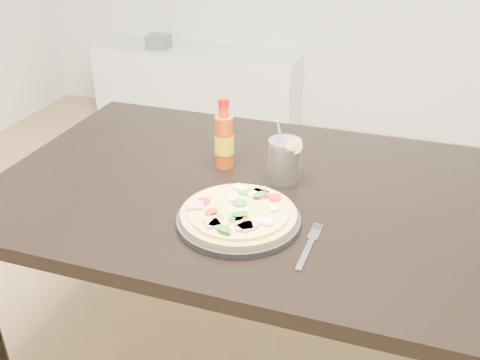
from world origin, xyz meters
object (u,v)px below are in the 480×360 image
(plate, at_px, (239,220))
(cola_cup, at_px, (284,161))
(hot_sauce_bottle, at_px, (224,140))
(fork, at_px, (310,244))
(dining_table, at_px, (254,212))
(media_console, at_px, (196,87))
(pizza, at_px, (239,213))

(plate, bearing_deg, cola_cup, 78.91)
(hot_sauce_bottle, bearing_deg, fork, -44.21)
(dining_table, height_order, plate, plate)
(cola_cup, distance_m, media_console, 2.34)
(cola_cup, relative_size, fork, 0.95)
(dining_table, xyz_separation_m, media_console, (-1.05, 2.05, -0.42))
(plate, height_order, fork, plate)
(pizza, distance_m, fork, 0.19)
(hot_sauce_bottle, distance_m, fork, 0.45)
(cola_cup, height_order, fork, cola_cup)
(dining_table, bearing_deg, fork, -47.99)
(dining_table, distance_m, plate, 0.21)
(dining_table, distance_m, cola_cup, 0.17)
(media_console, bearing_deg, pizza, -64.49)
(media_console, bearing_deg, hot_sauce_bottle, -64.63)
(pizza, distance_m, cola_cup, 0.25)
(dining_table, bearing_deg, hot_sauce_bottle, 143.68)
(pizza, relative_size, media_console, 0.20)
(pizza, height_order, hot_sauce_bottle, hot_sauce_bottle)
(cola_cup, relative_size, media_console, 0.13)
(cola_cup, height_order, media_console, cola_cup)
(pizza, height_order, media_console, pizza)
(hot_sauce_bottle, bearing_deg, media_console, 115.37)
(plate, bearing_deg, dining_table, 95.57)
(fork, height_order, media_console, fork)
(plate, bearing_deg, fork, -11.50)
(plate, relative_size, media_console, 0.21)
(hot_sauce_bottle, relative_size, fork, 1.09)
(pizza, distance_m, media_console, 2.53)
(hot_sauce_bottle, bearing_deg, pizza, -63.47)
(dining_table, distance_m, media_console, 2.34)
(hot_sauce_bottle, height_order, fork, hot_sauce_bottle)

